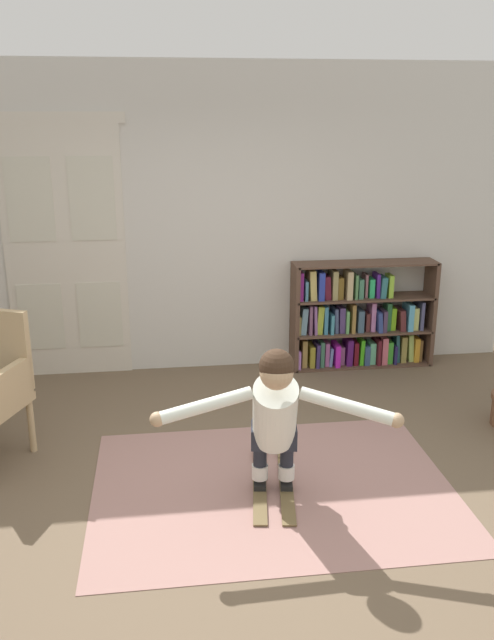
{
  "coord_description": "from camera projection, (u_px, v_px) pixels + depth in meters",
  "views": [
    {
      "loc": [
        -0.47,
        -3.69,
        2.46
      ],
      "look_at": [
        0.11,
        0.73,
        1.05
      ],
      "focal_mm": 37.27,
      "sensor_mm": 36.0,
      "label": 1
    }
  ],
  "objects": [
    {
      "name": "bookshelf",
      "position": [
        357.0,
        320.0,
        6.58
      ],
      "size": [
        1.42,
        0.3,
        1.06
      ],
      "color": "brown",
      "rests_on": "ground"
    },
    {
      "name": "person_skier",
      "position": [
        275.0,
        412.0,
        4.14
      ],
      "size": [
        1.48,
        0.73,
        1.06
      ],
      "color": "white",
      "rests_on": "skis_pair"
    },
    {
      "name": "rug",
      "position": [
        273.0,
        487.0,
        4.53
      ],
      "size": [
        2.44,
        1.83,
        0.01
      ],
      "primitive_type": "cube",
      "color": "#A3776F",
      "rests_on": "ground"
    },
    {
      "name": "double_door",
      "position": [
        65.0,
        249.0,
        6.15
      ],
      "size": [
        1.22,
        0.05,
        2.45
      ],
      "color": "beige",
      "rests_on": "ground"
    },
    {
      "name": "skis_pair",
      "position": [
        273.0,
        482.0,
        4.55
      ],
      "size": [
        0.4,
        0.97,
        0.07
      ],
      "color": "brown",
      "rests_on": "rug"
    },
    {
      "name": "back_wall",
      "position": [
        209.0,
        222.0,
        6.31
      ],
      "size": [
        6.0,
        0.1,
        2.9
      ],
      "primitive_type": "cube",
      "color": "beige",
      "rests_on": "ground"
    },
    {
      "name": "ground_plane",
      "position": [
        244.0,
        509.0,
        4.28
      ],
      "size": [
        7.2,
        7.2,
        0.0
      ],
      "primitive_type": "plane",
      "color": "brown"
    }
  ]
}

